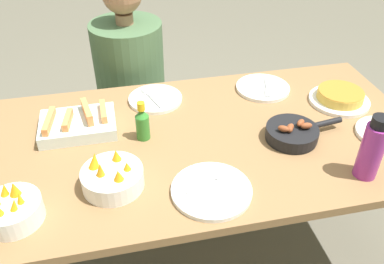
# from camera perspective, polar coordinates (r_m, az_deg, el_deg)

# --- Properties ---
(ground_plane) EXTENTS (14.00, 14.00, 0.00)m
(ground_plane) POSITION_cam_1_polar(r_m,az_deg,el_deg) (2.09, 0.00, -16.60)
(ground_plane) COLOR #666051
(dining_table) EXTENTS (1.84, 0.91, 0.71)m
(dining_table) POSITION_cam_1_polar(r_m,az_deg,el_deg) (1.63, 0.00, -3.20)
(dining_table) COLOR olive
(dining_table) RESTS_ON ground_plane
(melon_tray) EXTENTS (0.29, 0.21, 0.10)m
(melon_tray) POSITION_cam_1_polar(r_m,az_deg,el_deg) (1.66, -15.70, 1.12)
(melon_tray) COLOR silver
(melon_tray) RESTS_ON dining_table
(skillet) EXTENTS (0.32, 0.20, 0.08)m
(skillet) POSITION_cam_1_polar(r_m,az_deg,el_deg) (1.60, 13.98, -0.12)
(skillet) COLOR black
(skillet) RESTS_ON dining_table
(frittata_plate_center) EXTENTS (0.26, 0.26, 0.06)m
(frittata_plate_center) POSITION_cam_1_polar(r_m,az_deg,el_deg) (1.89, 20.03, 4.62)
(frittata_plate_center) COLOR white
(frittata_plate_center) RESTS_ON dining_table
(empty_plate_near_front) EXTENTS (0.24, 0.24, 0.02)m
(empty_plate_near_front) POSITION_cam_1_polar(r_m,az_deg,el_deg) (1.91, 9.91, 6.12)
(empty_plate_near_front) COLOR white
(empty_plate_near_front) RESTS_ON dining_table
(empty_plate_far_left) EXTENTS (0.24, 0.24, 0.02)m
(empty_plate_far_left) POSITION_cam_1_polar(r_m,az_deg,el_deg) (1.80, -5.17, 4.65)
(empty_plate_far_left) COLOR white
(empty_plate_far_left) RESTS_ON dining_table
(empty_plate_far_right) EXTENTS (0.27, 0.27, 0.02)m
(empty_plate_far_right) POSITION_cam_1_polar(r_m,az_deg,el_deg) (1.35, 2.84, -8.16)
(empty_plate_far_right) COLOR white
(empty_plate_far_right) RESTS_ON dining_table
(fruit_bowl_mango) EXTENTS (0.21, 0.21, 0.12)m
(fruit_bowl_mango) POSITION_cam_1_polar(r_m,az_deg,el_deg) (1.38, -11.11, -6.22)
(fruit_bowl_mango) COLOR white
(fruit_bowl_mango) RESTS_ON dining_table
(fruit_bowl_citrus) EXTENTS (0.18, 0.18, 0.12)m
(fruit_bowl_citrus) POSITION_cam_1_polar(r_m,az_deg,el_deg) (1.36, -23.95, -9.92)
(fruit_bowl_citrus) COLOR white
(fruit_bowl_citrus) RESTS_ON dining_table
(water_bottle) EXTENTS (0.08, 0.08, 0.24)m
(water_bottle) POSITION_cam_1_polar(r_m,az_deg,el_deg) (1.47, 23.96, -2.18)
(water_bottle) COLOR #992D89
(water_bottle) RESTS_ON dining_table
(hot_sauce_bottle) EXTENTS (0.05, 0.05, 0.16)m
(hot_sauce_bottle) POSITION_cam_1_polar(r_m,az_deg,el_deg) (1.55, -6.97, 1.28)
(hot_sauce_bottle) COLOR #337F2D
(hot_sauce_bottle) RESTS_ON dining_table
(person_figure) EXTENTS (0.40, 0.40, 1.16)m
(person_figure) POSITION_cam_1_polar(r_m,az_deg,el_deg) (2.27, -8.30, 4.27)
(person_figure) COLOR black
(person_figure) RESTS_ON ground_plane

